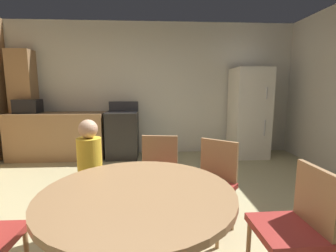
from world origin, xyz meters
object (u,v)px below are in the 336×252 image
at_px(refrigerator, 249,113).
at_px(dining_table, 138,215).
at_px(chair_north, 159,173).
at_px(person_child, 90,174).
at_px(oven_range, 123,134).
at_px(chair_east, 297,223).
at_px(microwave, 28,106).
at_px(chair_northeast, 213,180).

bearing_deg(refrigerator, dining_table, -121.15).
bearing_deg(chair_north, person_child, -62.97).
distance_m(oven_range, chair_east, 3.68).
distance_m(microwave, person_child, 3.17).
height_order(microwave, dining_table, microwave).
relative_size(dining_table, person_child, 1.07).
bearing_deg(oven_range, dining_table, -81.04).
bearing_deg(microwave, chair_east, -45.03).
height_order(chair_north, person_child, person_child).
bearing_deg(oven_range, chair_north, -74.04).
bearing_deg(refrigerator, chair_north, -128.97).
bearing_deg(refrigerator, chair_northeast, -117.99).
bearing_deg(person_child, microwave, -176.61).
relative_size(refrigerator, chair_east, 2.02).
xyz_separation_m(chair_north, person_child, (-0.63, -0.22, 0.08)).
bearing_deg(chair_north, dining_table, 0.00).
relative_size(microwave, chair_northeast, 0.51).
relative_size(oven_range, dining_table, 0.95).
xyz_separation_m(chair_northeast, chair_east, (0.36, -0.76, 0.00)).
bearing_deg(chair_north, chair_northeast, 73.97).
xyz_separation_m(microwave, dining_table, (2.31, -3.35, -0.43)).
height_order(oven_range, chair_northeast, oven_range).
distance_m(dining_table, person_child, 0.93).
distance_m(refrigerator, chair_north, 2.97).
xyz_separation_m(microwave, chair_northeast, (2.96, -2.57, -0.53)).
height_order(chair_northeast, person_child, person_child).
distance_m(dining_table, chair_northeast, 1.02).
relative_size(chair_east, person_child, 0.80).
relative_size(oven_range, microwave, 2.50).
relative_size(oven_range, refrigerator, 0.62).
distance_m(chair_northeast, chair_north, 0.56).
bearing_deg(chair_east, dining_table, 0.00).
distance_m(chair_east, person_child, 1.70).
relative_size(chair_east, chair_north, 1.00).
bearing_deg(chair_north, microwave, -125.72).
relative_size(microwave, person_child, 0.40).
height_order(dining_table, chair_northeast, chair_northeast).
distance_m(microwave, chair_northeast, 3.96).
xyz_separation_m(oven_range, chair_northeast, (1.19, -2.58, 0.03)).
relative_size(oven_range, chair_east, 1.26).
height_order(chair_east, person_child, person_child).
height_order(refrigerator, chair_northeast, refrigerator).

